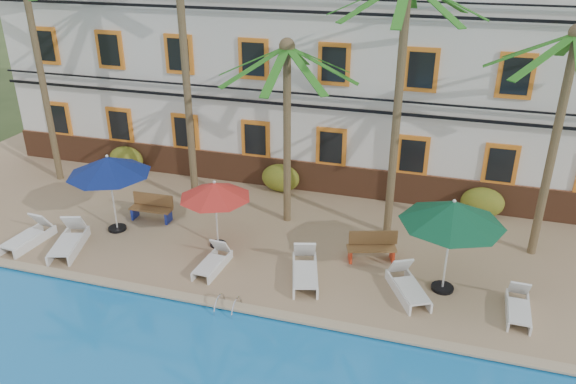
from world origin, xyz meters
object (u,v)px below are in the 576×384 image
(palm_e, at_px, (561,112))
(pool_ladder, at_px, (228,308))
(lounger_b, at_px, (69,241))
(lounger_d, at_px, (305,270))
(palm_b, at_px, (183,36))
(bench_right, at_px, (371,246))
(umbrella_green, at_px, (453,213))
(lounger_f, at_px, (519,307))
(palm_c, at_px, (287,105))
(umbrella_red, at_px, (215,191))
(palm_d, at_px, (400,76))
(lounger_e, at_px, (408,286))
(umbrella_blue, at_px, (108,166))
(lounger_c, at_px, (213,261))
(bench_left, at_px, (152,207))
(lounger_a, at_px, (29,236))
(palm_a, at_px, (35,44))

(palm_e, distance_m, pool_ladder, 10.81)
(lounger_b, height_order, pool_ladder, lounger_b)
(lounger_d, relative_size, pool_ladder, 2.86)
(palm_b, bearing_deg, bench_right, -16.30)
(lounger_d, bearing_deg, umbrella_green, 8.96)
(palm_e, bearing_deg, lounger_d, -151.71)
(lounger_f, bearing_deg, palm_e, 79.70)
(palm_c, xyz_separation_m, umbrella_red, (-1.64, -2.33, -2.21))
(pool_ladder, bearing_deg, palm_c, 89.47)
(palm_d, bearing_deg, lounger_e, -73.28)
(umbrella_blue, bearing_deg, palm_c, 23.74)
(umbrella_green, bearing_deg, lounger_c, -172.45)
(umbrella_blue, xyz_separation_m, lounger_b, (-0.74, -1.57, -2.03))
(umbrella_blue, bearing_deg, umbrella_red, 0.38)
(lounger_c, distance_m, lounger_f, 8.65)
(palm_c, relative_size, umbrella_red, 2.75)
(palm_d, distance_m, pool_ladder, 8.40)
(lounger_e, relative_size, bench_right, 1.24)
(umbrella_green, relative_size, lounger_b, 1.34)
(palm_e, relative_size, bench_left, 4.66)
(palm_c, xyz_separation_m, lounger_b, (-6.08, -3.92, -3.85))
(lounger_a, bearing_deg, pool_ladder, -10.32)
(palm_b, relative_size, bench_right, 6.18)
(palm_c, height_order, lounger_d, palm_c)
(bench_left, xyz_separation_m, pool_ladder, (4.51, -4.05, -0.47))
(lounger_c, height_order, lounger_e, lounger_e)
(palm_d, distance_m, bench_left, 9.51)
(lounger_b, distance_m, lounger_d, 7.66)
(palm_a, distance_m, palm_b, 6.40)
(palm_a, relative_size, bench_left, 5.60)
(umbrella_green, xyz_separation_m, lounger_f, (1.97, -0.62, -2.18))
(palm_a, xyz_separation_m, palm_c, (9.99, -0.79, -1.27))
(palm_e, bearing_deg, bench_left, -173.56)
(umbrella_blue, xyz_separation_m, umbrella_green, (10.79, -0.41, 0.09))
(lounger_d, bearing_deg, lounger_a, -176.12)
(umbrella_blue, height_order, umbrella_red, umbrella_blue)
(lounger_a, bearing_deg, lounger_f, 2.34)
(palm_d, bearing_deg, bench_right, -98.23)
(lounger_a, height_order, bench_right, bench_right)
(palm_a, height_order, palm_e, palm_a)
(palm_e, height_order, lounger_c, palm_e)
(palm_a, distance_m, palm_c, 10.10)
(umbrella_blue, distance_m, bench_right, 8.80)
(umbrella_red, bearing_deg, palm_e, 14.16)
(palm_c, bearing_deg, palm_e, 0.85)
(palm_b, bearing_deg, palm_a, 175.33)
(palm_b, height_order, lounger_f, palm_b)
(palm_a, distance_m, lounger_b, 7.98)
(palm_d, distance_m, bench_right, 5.20)
(palm_a, height_order, palm_c, palm_a)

